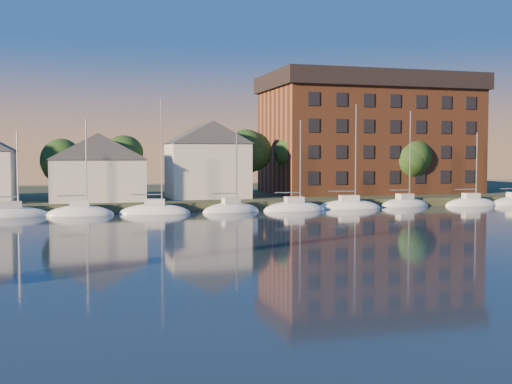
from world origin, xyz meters
name	(u,v)px	position (x,y,z in m)	size (l,w,h in m)	color
ground	(320,321)	(0.00, 0.00, 0.00)	(260.00, 260.00, 0.00)	black
shoreline_land	(133,199)	(0.00, 75.00, 0.00)	(160.00, 50.00, 2.00)	#313A21
wooden_dock	(152,211)	(0.00, 52.00, 0.00)	(120.00, 3.00, 1.00)	brown
clubhouse_centre	(97,167)	(-6.00, 57.00, 5.13)	(11.55, 8.40, 8.08)	silver
clubhouse_east	(207,159)	(8.00, 59.00, 6.00)	(10.50, 8.40, 9.80)	silver
condo_block	(369,134)	(34.00, 64.95, 9.79)	(31.00, 17.00, 17.40)	brown
tree_line	(157,150)	(2.00, 63.00, 7.18)	(93.40, 5.40, 8.90)	#322317
moored_fleet	(191,212)	(4.00, 49.00, 0.10)	(95.50, 2.40, 12.05)	white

